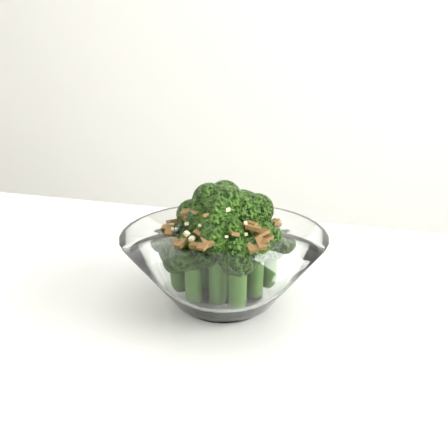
# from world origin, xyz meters

# --- Properties ---
(table) EXTENTS (1.20, 0.81, 0.75)m
(table) POSITION_xyz_m (0.10, -0.11, 0.68)
(table) COLOR white
(table) RESTS_ON ground
(broccoli_dish) EXTENTS (0.21, 0.21, 0.13)m
(broccoli_dish) POSITION_xyz_m (0.10, -0.01, 0.80)
(broccoli_dish) COLOR white
(broccoli_dish) RESTS_ON table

